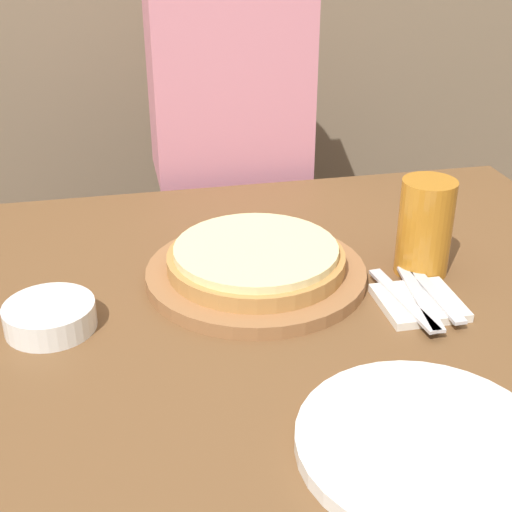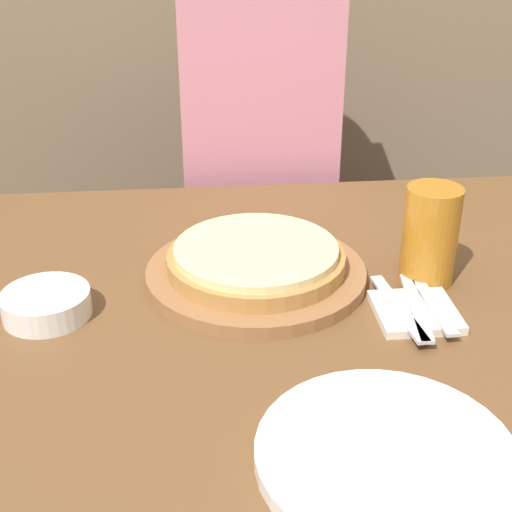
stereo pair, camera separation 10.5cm
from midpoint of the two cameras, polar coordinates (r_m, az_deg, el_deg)
pizza_on_board at (r=1.06m, az=-2.84°, el=-0.83°), size 0.33×0.33×0.06m
beer_glass at (r=1.07m, az=10.71°, el=2.51°), size 0.08×0.08×0.15m
dinner_plate at (r=0.77m, az=9.42°, el=-14.75°), size 0.27×0.27×0.02m
side_bowl at (r=1.00m, az=-19.10°, el=-4.67°), size 0.12×0.12×0.04m
napkin_stack at (r=1.01m, az=10.05°, el=-3.77°), size 0.11×0.11×0.01m
fork at (r=1.00m, az=8.75°, el=-3.52°), size 0.04×0.18×0.00m
dinner_knife at (r=1.01m, az=10.09°, el=-3.36°), size 0.04×0.18×0.00m
spoon at (r=1.02m, az=11.40°, el=-3.19°), size 0.02×0.15×0.00m
diner_person at (r=1.59m, az=-3.93°, el=4.47°), size 0.32×0.20×1.32m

